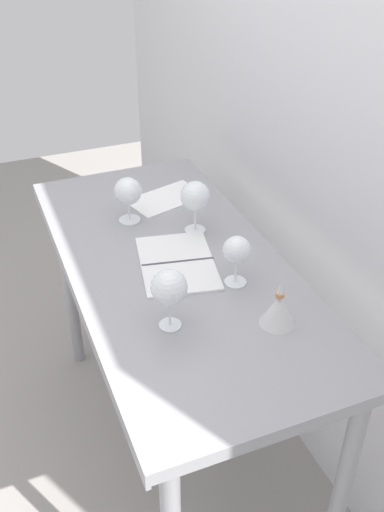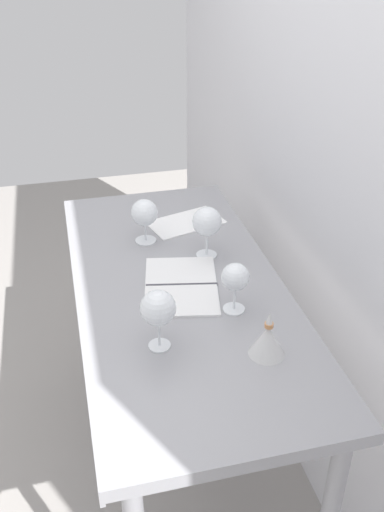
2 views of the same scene
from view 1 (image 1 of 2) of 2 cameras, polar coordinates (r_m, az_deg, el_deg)
ground_plane at (r=2.44m, az=-1.23°, el=-18.14°), size 6.00×6.00×0.00m
back_wall at (r=1.84m, az=13.05°, el=13.15°), size 3.80×0.04×2.60m
steel_counter at (r=1.88m, az=-1.70°, el=-3.19°), size 1.40×0.65×0.90m
wine_glass_far_left at (r=1.91m, az=0.32°, el=5.81°), size 0.10×0.10×0.18m
wine_glass_far_right at (r=1.67m, az=4.43°, el=0.45°), size 0.08×0.08×0.16m
wine_glass_near_right at (r=1.50m, az=-2.26°, el=-3.23°), size 0.10×0.10×0.18m
wine_glass_near_left at (r=1.99m, az=-6.33°, el=6.24°), size 0.09×0.09×0.16m
open_notebook at (r=1.80m, az=-1.47°, el=-0.67°), size 0.36×0.29×0.01m
tasting_sheet_upper at (r=2.17m, az=-2.56°, el=5.71°), size 0.23×0.31×0.00m
decanter_funnel at (r=1.57m, az=8.50°, el=-5.23°), size 0.10×0.10×0.14m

